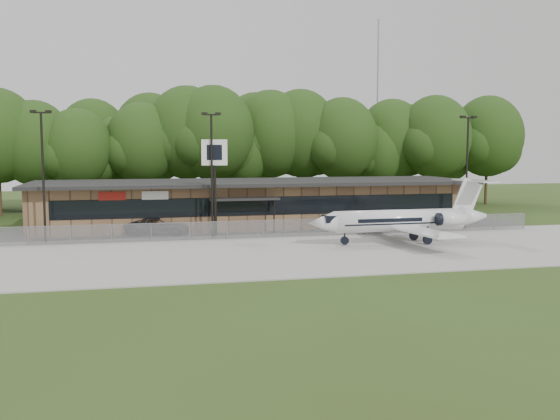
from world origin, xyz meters
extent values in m
plane|color=#334418|center=(0.00, 0.00, 0.00)|extent=(160.00, 160.00, 0.00)
cube|color=#9E9B93|center=(0.00, 8.00, 0.04)|extent=(64.00, 18.00, 0.08)
cube|color=#383835|center=(0.00, 19.50, 0.03)|extent=(50.00, 9.00, 0.06)
cube|color=olive|center=(0.00, 24.00, 2.00)|extent=(40.00, 10.00, 4.00)
cube|color=black|center=(0.00, 18.98, 2.30)|extent=(36.00, 0.08, 1.60)
cube|color=black|center=(0.00, 23.50, 4.15)|extent=(41.00, 11.50, 0.30)
cube|color=black|center=(-2.00, 18.40, 3.00)|extent=(6.00, 1.60, 0.20)
cube|color=#A11B13|center=(-13.00, 18.95, 3.40)|extent=(2.20, 0.06, 0.70)
cube|color=silver|center=(-9.50, 18.95, 3.40)|extent=(2.20, 0.06, 0.70)
cube|color=gray|center=(0.00, 15.00, 0.75)|extent=(46.00, 0.03, 1.50)
cube|color=gray|center=(0.00, 15.00, 1.50)|extent=(46.00, 0.04, 0.04)
cylinder|color=gray|center=(22.00, 48.00, 12.50)|extent=(0.20, 0.20, 25.00)
cylinder|color=black|center=(-18.00, 16.50, 5.00)|extent=(0.18, 0.18, 10.00)
cube|color=black|center=(-18.00, 16.50, 10.05)|extent=(1.20, 0.12, 0.12)
cube|color=black|center=(-18.55, 16.50, 10.12)|extent=(0.45, 0.30, 0.22)
cube|color=black|center=(-17.45, 16.50, 10.12)|extent=(0.45, 0.30, 0.22)
cylinder|color=black|center=(-5.00, 16.50, 5.00)|extent=(0.18, 0.18, 10.00)
cube|color=black|center=(-5.00, 16.50, 10.05)|extent=(1.20, 0.12, 0.12)
cube|color=black|center=(-5.55, 16.50, 10.12)|extent=(0.45, 0.30, 0.22)
cube|color=black|center=(-4.45, 16.50, 10.12)|extent=(0.45, 0.30, 0.22)
cylinder|color=black|center=(18.00, 16.50, 5.00)|extent=(0.18, 0.18, 10.00)
cube|color=black|center=(18.00, 16.50, 10.05)|extent=(1.20, 0.12, 0.12)
cube|color=black|center=(17.45, 16.50, 10.12)|extent=(0.45, 0.30, 0.22)
cube|color=black|center=(18.55, 16.50, 10.12)|extent=(0.45, 0.30, 0.22)
cylinder|color=silver|center=(8.46, 9.72, 1.77)|extent=(10.42, 1.87, 1.66)
cone|color=silver|center=(2.23, 9.59, 1.77)|extent=(2.11, 1.70, 1.66)
cone|color=silver|center=(14.80, 9.85, 1.92)|extent=(2.32, 1.71, 1.66)
cube|color=silver|center=(9.05, 6.30, 1.30)|extent=(2.41, 6.28, 0.12)
cube|color=silver|center=(8.91, 13.16, 1.30)|extent=(2.41, 6.28, 0.12)
cylinder|color=silver|center=(12.23, 8.49, 1.92)|extent=(2.30, 0.98, 0.94)
cylinder|color=silver|center=(12.17, 11.09, 1.92)|extent=(2.30, 0.98, 0.94)
cube|color=silver|center=(14.28, 9.84, 3.43)|extent=(2.56, 0.20, 3.13)
cube|color=silver|center=(14.90, 9.85, 4.73)|extent=(1.45, 4.81, 0.10)
cube|color=black|center=(2.95, 9.61, 2.06)|extent=(1.06, 1.27, 0.52)
cube|color=black|center=(10.33, 9.75, 0.36)|extent=(0.88, 2.51, 0.73)
cylinder|color=black|center=(4.10, 9.63, 0.36)|extent=(0.64, 0.64, 0.23)
imported|color=#323235|center=(-9.32, 19.12, 0.76)|extent=(5.72, 3.19, 1.51)
cylinder|color=black|center=(-4.74, 16.80, 3.84)|extent=(0.25, 0.25, 7.67)
cube|color=silver|center=(-4.74, 16.80, 7.00)|extent=(2.12, 0.47, 2.11)
cube|color=black|center=(-4.75, 16.68, 7.00)|extent=(1.24, 0.17, 1.25)
camera|label=1|loc=(-11.16, -34.31, 7.35)|focal=40.00mm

